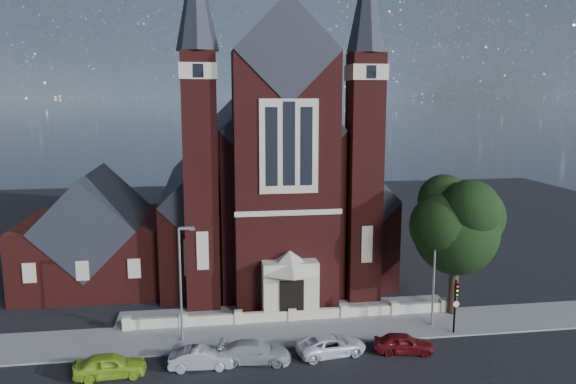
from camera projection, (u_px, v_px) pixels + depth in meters
name	position (u px, v px, depth m)	size (l,w,h in m)	color
ground	(277.00, 284.00, 50.38)	(120.00, 120.00, 0.00)	black
pavement_strip	(296.00, 332.00, 40.14)	(60.00, 5.00, 0.12)	slate
forecourt_paving	(288.00, 311.00, 44.04)	(26.00, 3.00, 0.14)	slate
forecourt_wall	(292.00, 321.00, 42.09)	(24.00, 0.40, 0.90)	beige
church	(267.00, 182.00, 56.77)	(20.01, 34.90, 29.20)	#491613
parish_hall	(96.00, 239.00, 50.30)	(12.00, 12.20, 10.24)	#491613
street_tree	(459.00, 227.00, 42.01)	(6.40, 6.60, 10.70)	black
street_lamp_left	(182.00, 278.00, 37.73)	(1.16, 0.22, 8.09)	gray
street_lamp_right	(435.00, 266.00, 40.37)	(1.16, 0.22, 8.09)	gray
traffic_signal	(456.00, 300.00, 39.30)	(0.28, 0.42, 4.00)	black
car_lime_van	(110.00, 365.00, 33.59)	(1.70, 4.23, 1.44)	#9FC627
car_silver_a	(201.00, 358.00, 34.66)	(1.38, 3.95, 1.30)	#9B9CA2
car_silver_b	(255.00, 352.00, 35.48)	(1.86, 4.57, 1.33)	#B3B7BC
car_white_suv	(331.00, 345.00, 36.52)	(2.12, 4.61, 1.28)	white
car_dark_red	(403.00, 343.00, 36.78)	(1.55, 3.86, 1.32)	maroon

